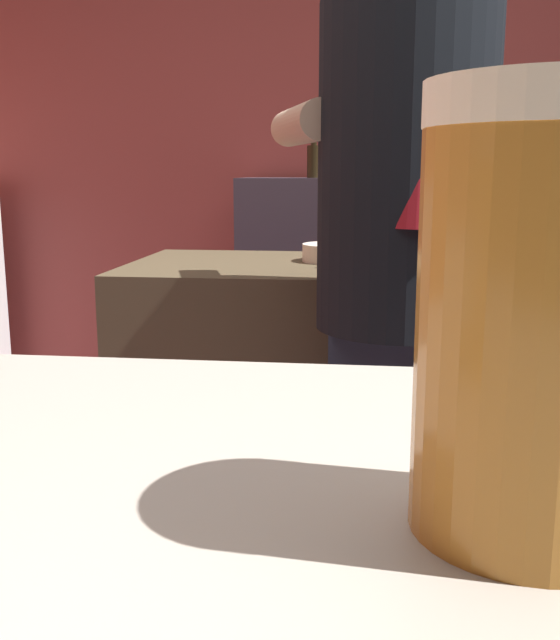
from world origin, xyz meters
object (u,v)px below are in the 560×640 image
chefs_knife (510,267)px  bottle_vinegar (351,160)px  pint_glass_near (537,317)px  bartender (404,269)px  bottle_soy (314,160)px  bottle_hot_sauce (373,152)px  mixing_bowl (334,253)px

chefs_knife → bottle_vinegar: (-0.43, 1.23, 0.28)m
bottle_vinegar → pint_glass_near: bearing=-87.3°
chefs_knife → bartender: bearing=-102.3°
bottle_soy → bottle_vinegar: same height
bartender → bottle_vinegar: size_ratio=9.02×
bottle_hot_sauce → bottle_vinegar: 0.11m
bottle_hot_sauce → bottle_soy: bearing=-157.0°
bottle_hot_sauce → bottle_vinegar: (-0.09, -0.05, -0.03)m
pint_glass_near → bottle_soy: 2.84m
pint_glass_near → bottle_soy: bearing=95.7°
mixing_bowl → bottle_hot_sauce: (0.10, 1.18, 0.29)m
chefs_knife → bottle_soy: (-0.58, 1.18, 0.28)m
bartender → mixing_bowl: (-0.16, 0.51, -0.03)m
mixing_bowl → chefs_knife: (0.44, -0.11, -0.02)m
bartender → pint_glass_near: (-0.02, -1.24, 0.15)m
bartender → bottle_soy: bartender is taller
bartender → pint_glass_near: bearing=161.9°
bartender → bottle_soy: (-0.30, 1.59, 0.24)m
bartender → pint_glass_near: size_ratio=12.35×
bottle_hot_sauce → bottle_vinegar: size_ratio=1.42×
bottle_soy → bottle_hot_sauce: size_ratio=0.70×
pint_glass_near → bottle_hot_sauce: size_ratio=0.51×
mixing_bowl → bottle_soy: 1.11m
bartender → chefs_knife: (0.28, 0.41, -0.04)m
mixing_bowl → bottle_vinegar: bottle_vinegar is taller
pint_glass_near → bottle_vinegar: bottle_vinegar is taller
mixing_bowl → bottle_vinegar: bearing=89.6°
bottle_soy → bottle_hot_sauce: bottle_hot_sauce is taller
bottle_soy → bottle_hot_sauce: 0.26m
pint_glass_near → mixing_bowl: bearing=94.7°
mixing_bowl → bottle_vinegar: size_ratio=0.90×
bartender → mixing_bowl: size_ratio=9.97×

